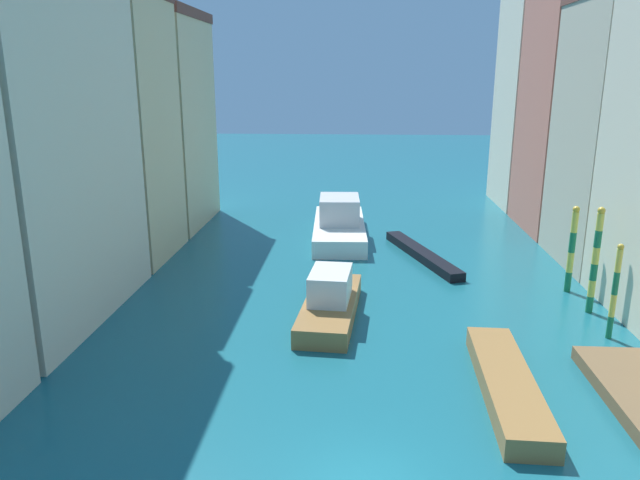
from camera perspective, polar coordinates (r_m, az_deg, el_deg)
The scene contains 14 objects.
ground_plane at distance 39.87m, azimuth 3.97°, elevation -0.37°, with size 154.00×154.00×0.00m, color #196070.
building_left_1 at distance 29.36m, azimuth -27.48°, elevation 9.77°, with size 7.32×11.80×17.56m.
building_left_2 at distance 38.03m, azimuth -19.87°, elevation 10.03°, with size 7.32×7.21×15.66m.
building_left_3 at distance 46.00m, azimuth -15.64°, elevation 10.90°, with size 7.32×9.30×15.28m.
building_right_2 at distance 38.63m, azimuth 27.84°, elevation 9.15°, with size 7.32×7.91×15.54m.
building_right_3 at distance 46.26m, azimuth 24.05°, elevation 13.21°, with size 7.32×8.46×20.15m.
building_right_4 at distance 54.43m, azimuth 20.92°, elevation 13.32°, with size 7.32×8.20×19.52m.
mooring_pole_0 at distance 27.90m, azimuth 26.23°, elevation -4.37°, with size 0.27×0.27×4.18m.
mooring_pole_1 at distance 30.42m, azimuth 24.71°, elevation -1.71°, with size 0.35×0.35×5.09m.
mooring_pole_2 at distance 33.02m, azimuth 22.83°, elevation -0.75°, with size 0.35×0.35×4.52m.
vaporetto_white at distance 41.01m, azimuth 1.84°, elevation 1.54°, with size 3.80×10.31×2.88m.
gondola_black at distance 37.13m, azimuth 9.64°, elevation -1.33°, with size 3.94×9.21×0.53m.
motorboat_0 at distance 22.51m, azimuth 17.35°, elevation -12.94°, with size 1.95×8.04×0.77m.
motorboat_1 at distance 27.74m, azimuth 0.99°, elevation -5.79°, with size 2.85×7.63×2.23m.
Camera 1 is at (-0.27, -13.88, 10.80)m, focal length 33.64 mm.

